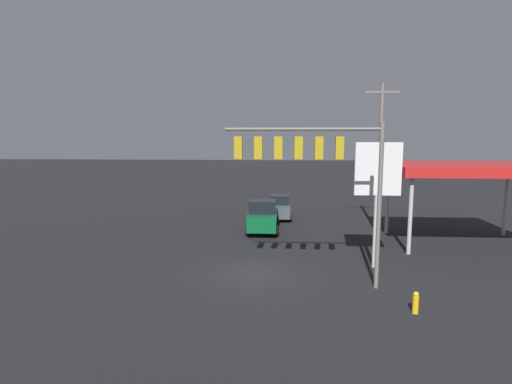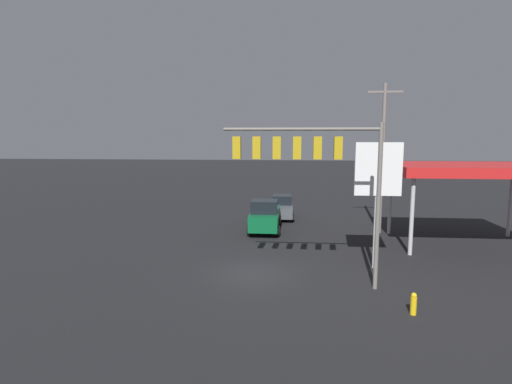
% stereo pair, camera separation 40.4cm
% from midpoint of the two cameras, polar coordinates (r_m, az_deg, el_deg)
% --- Properties ---
extents(ground_plane, '(200.00, 200.00, 0.00)m').
position_cam_midpoint_polar(ground_plane, '(20.68, -0.96, -11.48)').
color(ground_plane, black).
extents(traffic_signal_assembly, '(6.99, 0.43, 7.50)m').
position_cam_midpoint_polar(traffic_signal_assembly, '(17.92, 7.38, 4.52)').
color(traffic_signal_assembly, slate).
rests_on(traffic_signal_assembly, ground).
extents(utility_pole, '(2.40, 0.26, 10.54)m').
position_cam_midpoint_polar(utility_pole, '(29.57, 16.90, 5.02)').
color(utility_pole, slate).
rests_on(utility_pole, ground).
extents(gas_station_canopy, '(9.29, 6.39, 5.16)m').
position_cam_midpoint_polar(gas_station_canopy, '(28.39, 27.33, 2.82)').
color(gas_station_canopy, red).
rests_on(gas_station_canopy, ground).
extents(price_sign, '(2.37, 0.27, 6.59)m').
position_cam_midpoint_polar(price_sign, '(21.44, 16.47, 2.20)').
color(price_sign, '#B7B7BC').
rests_on(price_sign, ground).
extents(pickup_parked, '(2.27, 5.21, 2.40)m').
position_cam_midpoint_polar(pickup_parked, '(29.20, 0.63, -3.48)').
color(pickup_parked, '#0C592D').
rests_on(pickup_parked, ground).
extents(hatchback_crossing, '(2.03, 3.84, 1.97)m').
position_cam_midpoint_polar(hatchback_crossing, '(33.79, 3.03, -2.21)').
color(hatchback_crossing, '#474C51').
rests_on(hatchback_crossing, ground).
extents(fire_hydrant, '(0.24, 0.24, 0.88)m').
position_cam_midpoint_polar(fire_hydrant, '(17.26, 21.20, -14.50)').
color(fire_hydrant, gold).
rests_on(fire_hydrant, ground).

